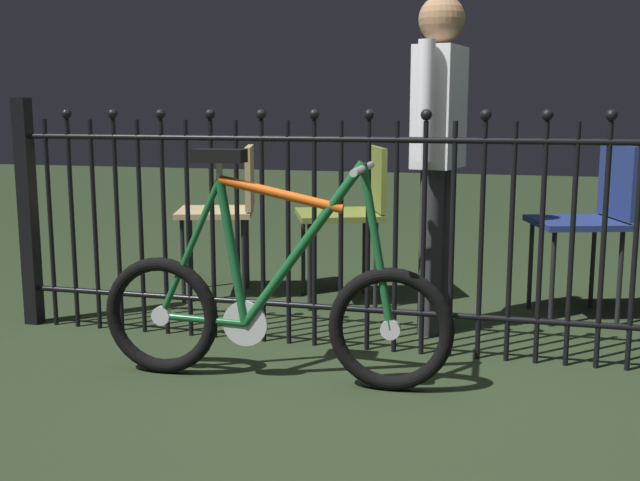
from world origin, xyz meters
TOP-DOWN VIEW (x-y plane):
  - ground_plane at (0.00, 0.00)m, footprint 20.00×20.00m
  - iron_fence at (-0.06, 0.56)m, footprint 3.54×0.07m
  - bicycle at (-0.33, 0.07)m, footprint 1.40×0.40m
  - chair_olive at (-0.30, 1.39)m, footprint 0.57×0.57m
  - chair_navy at (0.93, 1.38)m, footprint 0.53×0.52m
  - chair_tan at (-1.01, 1.35)m, footprint 0.51×0.51m
  - person_visitor at (0.20, 0.95)m, footprint 0.24×0.47m

SIDE VIEW (x-z plane):
  - ground_plane at x=0.00m, z-range 0.00..0.00m
  - bicycle at x=-0.33m, z-range -0.15..0.75m
  - chair_tan at x=-1.01m, z-range 0.11..0.95m
  - chair_olive at x=-0.30m, z-range 0.11..0.96m
  - chair_navy at x=0.93m, z-range 0.11..0.98m
  - iron_fence at x=-0.06m, z-range 0.00..1.11m
  - person_visitor at x=0.20m, z-range 0.14..1.70m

